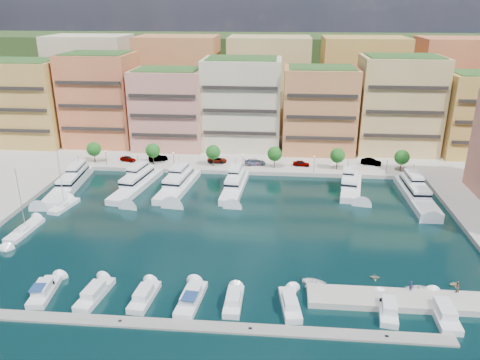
% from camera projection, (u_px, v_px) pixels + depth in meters
% --- Properties ---
extents(ground, '(400.00, 400.00, 0.00)m').
position_uv_depth(ground, '(230.00, 228.00, 91.43)').
color(ground, black).
rests_on(ground, ground).
extents(north_quay, '(220.00, 64.00, 2.00)m').
position_uv_depth(north_quay, '(251.00, 140.00, 149.09)').
color(north_quay, '#9E998E').
rests_on(north_quay, ground).
extents(hillside, '(240.00, 40.00, 58.00)m').
position_uv_depth(hillside, '(258.00, 108.00, 193.74)').
color(hillside, '#1F3616').
rests_on(hillside, ground).
extents(south_pontoon, '(72.00, 2.20, 0.35)m').
position_uv_depth(south_pontoon, '(185.00, 326.00, 63.77)').
color(south_pontoon, gray).
rests_on(south_pontoon, ground).
extents(finger_pier, '(32.00, 5.00, 2.00)m').
position_uv_depth(finger_pier, '(417.00, 304.00, 68.51)').
color(finger_pier, '#9E998E').
rests_on(finger_pier, ground).
extents(apartment_0, '(22.00, 16.50, 24.80)m').
position_uv_depth(apartment_0, '(27.00, 103.00, 138.54)').
color(apartment_0, gold).
rests_on(apartment_0, north_quay).
extents(apartment_1, '(20.00, 16.50, 26.80)m').
position_uv_depth(apartment_1, '(101.00, 99.00, 138.25)').
color(apartment_1, '#DA7C48').
rests_on(apartment_1, north_quay).
extents(apartment_2, '(20.00, 15.50, 22.80)m').
position_uv_depth(apartment_2, '(169.00, 109.00, 135.39)').
color(apartment_2, tan).
rests_on(apartment_2, north_quay).
extents(apartment_3, '(22.00, 16.50, 25.80)m').
position_uv_depth(apartment_3, '(242.00, 104.00, 135.00)').
color(apartment_3, beige).
rests_on(apartment_3, north_quay).
extents(apartment_4, '(20.00, 15.50, 23.80)m').
position_uv_depth(apartment_4, '(319.00, 110.00, 131.70)').
color(apartment_4, '#BE6947').
rests_on(apartment_4, north_quay).
extents(apartment_5, '(22.00, 16.50, 26.80)m').
position_uv_depth(apartment_5, '(398.00, 105.00, 131.23)').
color(apartment_5, '#D7B572').
rests_on(apartment_5, north_quay).
extents(backblock_0, '(26.00, 18.00, 30.00)m').
position_uv_depth(backblock_0, '(92.00, 81.00, 159.01)').
color(backblock_0, beige).
rests_on(backblock_0, north_quay).
extents(backblock_1, '(26.00, 18.00, 30.00)m').
position_uv_depth(backblock_1, '(179.00, 82.00, 156.56)').
color(backblock_1, '#BE6947').
rests_on(backblock_1, north_quay).
extents(backblock_2, '(26.00, 18.00, 30.00)m').
position_uv_depth(backblock_2, '(269.00, 84.00, 154.11)').
color(backblock_2, '#D7B572').
rests_on(backblock_2, north_quay).
extents(backblock_3, '(26.00, 18.00, 30.00)m').
position_uv_depth(backblock_3, '(361.00, 85.00, 151.66)').
color(backblock_3, gold).
rests_on(backblock_3, north_quay).
extents(backblock_4, '(26.00, 18.00, 30.00)m').
position_uv_depth(backblock_4, '(457.00, 86.00, 149.22)').
color(backblock_4, '#DA7C48').
rests_on(backblock_4, north_quay).
extents(tree_0, '(3.80, 3.80, 5.65)m').
position_uv_depth(tree_0, '(94.00, 149.00, 124.15)').
color(tree_0, '#473323').
rests_on(tree_0, north_quay).
extents(tree_1, '(3.80, 3.80, 5.65)m').
position_uv_depth(tree_1, '(153.00, 151.00, 122.85)').
color(tree_1, '#473323').
rests_on(tree_1, north_quay).
extents(tree_2, '(3.80, 3.80, 5.65)m').
position_uv_depth(tree_2, '(213.00, 152.00, 121.54)').
color(tree_2, '#473323').
rests_on(tree_2, north_quay).
extents(tree_3, '(3.80, 3.80, 5.65)m').
position_uv_depth(tree_3, '(275.00, 154.00, 120.23)').
color(tree_3, '#473323').
rests_on(tree_3, north_quay).
extents(tree_4, '(3.80, 3.80, 5.65)m').
position_uv_depth(tree_4, '(338.00, 156.00, 118.93)').
color(tree_4, '#473323').
rests_on(tree_4, north_quay).
extents(tree_5, '(3.80, 3.80, 5.65)m').
position_uv_depth(tree_5, '(402.00, 157.00, 117.62)').
color(tree_5, '#473323').
rests_on(tree_5, north_quay).
extents(lamppost_0, '(0.30, 0.30, 4.20)m').
position_uv_depth(lamppost_0, '(106.00, 155.00, 122.01)').
color(lamppost_0, black).
rests_on(lamppost_0, north_quay).
extents(lamppost_1, '(0.30, 0.30, 4.20)m').
position_uv_depth(lamppost_1, '(174.00, 157.00, 120.54)').
color(lamppost_1, black).
rests_on(lamppost_1, north_quay).
extents(lamppost_2, '(0.30, 0.30, 4.20)m').
position_uv_depth(lamppost_2, '(243.00, 159.00, 119.07)').
color(lamppost_2, black).
rests_on(lamppost_2, north_quay).
extents(lamppost_3, '(0.30, 0.30, 4.20)m').
position_uv_depth(lamppost_3, '(314.00, 161.00, 117.60)').
color(lamppost_3, black).
rests_on(lamppost_3, north_quay).
extents(lamppost_4, '(0.30, 0.30, 4.20)m').
position_uv_depth(lamppost_4, '(387.00, 163.00, 116.14)').
color(lamppost_4, black).
rests_on(lamppost_4, north_quay).
extents(yacht_0, '(6.29, 24.09, 7.30)m').
position_uv_depth(yacht_0, '(70.00, 182.00, 111.10)').
color(yacht_0, white).
rests_on(yacht_0, ground).
extents(yacht_1, '(7.89, 21.93, 7.30)m').
position_uv_depth(yacht_1, '(137.00, 183.00, 110.77)').
color(yacht_1, white).
rests_on(yacht_1, ground).
extents(yacht_2, '(7.51, 20.68, 7.30)m').
position_uv_depth(yacht_2, '(179.00, 183.00, 110.53)').
color(yacht_2, white).
rests_on(yacht_2, ground).
extents(yacht_3, '(5.36, 19.39, 7.30)m').
position_uv_depth(yacht_3, '(235.00, 184.00, 109.88)').
color(yacht_3, white).
rests_on(yacht_3, ground).
extents(yacht_5, '(6.76, 16.05, 7.30)m').
position_uv_depth(yacht_5, '(351.00, 185.00, 109.20)').
color(yacht_5, white).
rests_on(yacht_5, ground).
extents(yacht_6, '(5.18, 22.59, 7.30)m').
position_uv_depth(yacht_6, '(416.00, 193.00, 105.11)').
color(yacht_6, white).
rests_on(yacht_6, ground).
extents(cruiser_1, '(3.43, 8.01, 2.66)m').
position_uv_depth(cruiser_1, '(44.00, 292.00, 70.42)').
color(cruiser_1, silver).
rests_on(cruiser_1, ground).
extents(cruiser_2, '(3.71, 8.60, 2.55)m').
position_uv_depth(cruiser_2, '(95.00, 294.00, 69.80)').
color(cruiser_2, silver).
rests_on(cruiser_2, ground).
extents(cruiser_3, '(3.33, 7.81, 2.55)m').
position_uv_depth(cruiser_3, '(144.00, 297.00, 69.19)').
color(cruiser_3, silver).
rests_on(cruiser_3, ground).
extents(cruiser_4, '(3.69, 8.95, 2.66)m').
position_uv_depth(cruiser_4, '(191.00, 299.00, 68.58)').
color(cruiser_4, silver).
rests_on(cruiser_4, ground).
extents(cruiser_5, '(2.58, 7.18, 2.55)m').
position_uv_depth(cruiser_5, '(234.00, 302.00, 68.11)').
color(cruiser_5, silver).
rests_on(cruiser_5, ground).
extents(cruiser_6, '(3.45, 8.09, 2.55)m').
position_uv_depth(cruiser_6, '(290.00, 305.00, 67.43)').
color(cruiser_6, silver).
rests_on(cruiser_6, ground).
extents(cruiser_8, '(3.43, 7.60, 2.55)m').
position_uv_depth(cruiser_8, '(388.00, 310.00, 66.31)').
color(cruiser_8, silver).
rests_on(cruiser_8, ground).
extents(cruiser_9, '(3.00, 9.02, 2.55)m').
position_uv_depth(cruiser_9, '(443.00, 313.00, 65.67)').
color(cruiser_9, silver).
rests_on(cruiser_9, ground).
extents(sailboat_1, '(3.49, 9.95, 13.20)m').
position_uv_depth(sailboat_1, '(25.00, 231.00, 89.70)').
color(sailboat_1, white).
rests_on(sailboat_1, ground).
extents(sailboat_2, '(4.18, 8.30, 13.20)m').
position_uv_depth(sailboat_2, '(64.00, 206.00, 100.21)').
color(sailboat_2, white).
rests_on(sailboat_2, ground).
extents(tender_2, '(4.53, 3.80, 0.80)m').
position_uv_depth(tender_2, '(417.00, 289.00, 71.33)').
color(tender_2, white).
rests_on(tender_2, ground).
extents(tender_3, '(1.92, 1.79, 0.83)m').
position_uv_depth(tender_3, '(454.00, 284.00, 72.67)').
color(tender_3, beige).
rests_on(tender_3, ground).
extents(tender_0, '(4.17, 3.26, 0.79)m').
position_uv_depth(tender_0, '(314.00, 282.00, 73.12)').
color(tender_0, white).
rests_on(tender_0, ground).
extents(tender_1, '(1.67, 1.49, 0.81)m').
position_uv_depth(tender_1, '(375.00, 277.00, 74.53)').
color(tender_1, '#C0B693').
rests_on(tender_1, ground).
extents(car_0, '(4.67, 2.98, 1.48)m').
position_uv_depth(car_0, '(128.00, 159.00, 126.06)').
color(car_0, gray).
rests_on(car_0, north_quay).
extents(car_1, '(5.37, 3.73, 1.68)m').
position_uv_depth(car_1, '(158.00, 158.00, 126.32)').
color(car_1, gray).
rests_on(car_1, north_quay).
extents(car_2, '(5.31, 2.63, 1.45)m').
position_uv_depth(car_2, '(217.00, 160.00, 125.20)').
color(car_2, gray).
rests_on(car_2, north_quay).
extents(car_3, '(5.94, 3.32, 1.63)m').
position_uv_depth(car_3, '(255.00, 162.00, 123.24)').
color(car_3, gray).
rests_on(car_3, north_quay).
extents(car_4, '(4.52, 2.21, 1.48)m').
position_uv_depth(car_4, '(301.00, 163.00, 122.50)').
color(car_4, gray).
rests_on(car_4, north_quay).
extents(car_5, '(5.52, 3.21, 1.72)m').
position_uv_depth(car_5, '(371.00, 162.00, 123.29)').
color(car_5, gray).
rests_on(car_5, north_quay).
extents(person_0, '(0.63, 0.71, 1.64)m').
position_uv_depth(person_0, '(411.00, 286.00, 69.64)').
color(person_0, '#26264C').
rests_on(person_0, finger_pier).
extents(person_1, '(1.11, 1.01, 1.86)m').
position_uv_depth(person_1, '(457.00, 287.00, 69.19)').
color(person_1, '#4C3D2D').
rests_on(person_1, finger_pier).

